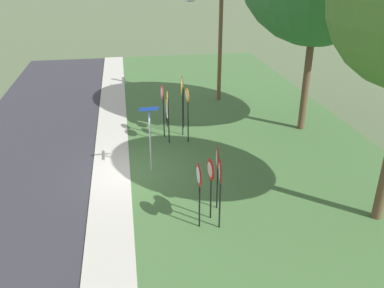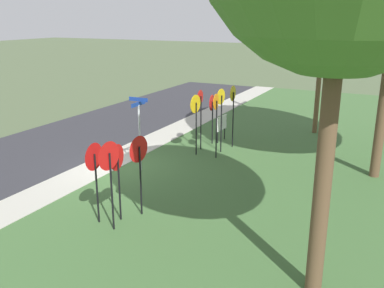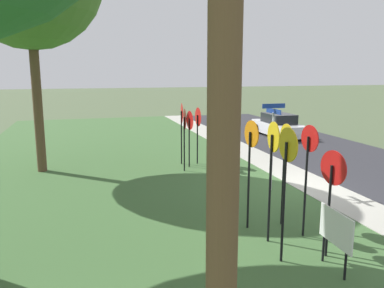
{
  "view_description": "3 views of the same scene",
  "coord_description": "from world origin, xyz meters",
  "px_view_note": "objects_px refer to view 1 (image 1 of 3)",
  "views": [
    {
      "loc": [
        15.6,
        0.07,
        8.57
      ],
      "look_at": [
        0.5,
        2.61,
        1.43
      ],
      "focal_mm": 38.19,
      "sensor_mm": 36.0,
      "label": 1
    },
    {
      "loc": [
        13.21,
        9.8,
        5.9
      ],
      "look_at": [
        0.27,
        3.34,
        1.53
      ],
      "focal_mm": 39.83,
      "sensor_mm": 36.0,
      "label": 2
    },
    {
      "loc": [
        -11.42,
        6.89,
        4.01
      ],
      "look_at": [
        0.62,
        3.5,
        1.63
      ],
      "focal_mm": 36.32,
      "sensor_mm": 36.0,
      "label": 3
    }
  ],
  "objects_px": {
    "stop_sign_far_right": "(187,104)",
    "street_name_post": "(150,134)",
    "stop_sign_near_left": "(163,98)",
    "yield_sign_far_left": "(210,175)",
    "yield_sign_near_left": "(199,180)",
    "yield_sign_far_right": "(217,163)",
    "yield_sign_near_right": "(220,177)",
    "stop_sign_center_tall": "(168,106)",
    "stop_sign_near_right": "(163,101)",
    "utility_pole": "(218,26)",
    "stop_sign_far_center": "(182,97)",
    "stop_sign_far_left": "(183,91)",
    "notice_board": "(167,110)"
  },
  "relations": [
    {
      "from": "stop_sign_near_left",
      "to": "notice_board",
      "type": "xyz_separation_m",
      "value": [
        -0.57,
        0.25,
        -0.87
      ]
    },
    {
      "from": "street_name_post",
      "to": "notice_board",
      "type": "bearing_deg",
      "value": 165.6
    },
    {
      "from": "stop_sign_near_right",
      "to": "stop_sign_far_left",
      "type": "distance_m",
      "value": 1.54
    },
    {
      "from": "stop_sign_near_left",
      "to": "stop_sign_far_left",
      "type": "distance_m",
      "value": 1.12
    },
    {
      "from": "stop_sign_far_center",
      "to": "yield_sign_near_right",
      "type": "bearing_deg",
      "value": 6.25
    },
    {
      "from": "street_name_post",
      "to": "yield_sign_far_left",
      "type": "bearing_deg",
      "value": 23.77
    },
    {
      "from": "stop_sign_far_center",
      "to": "yield_sign_near_right",
      "type": "distance_m",
      "value": 8.05
    },
    {
      "from": "yield_sign_near_right",
      "to": "yield_sign_far_right",
      "type": "height_order",
      "value": "yield_sign_near_right"
    },
    {
      "from": "stop_sign_far_center",
      "to": "yield_sign_far_right",
      "type": "relative_size",
      "value": 1.14
    },
    {
      "from": "stop_sign_far_left",
      "to": "yield_sign_near_right",
      "type": "bearing_deg",
      "value": -2.06
    },
    {
      "from": "stop_sign_near_left",
      "to": "yield_sign_far_right",
      "type": "distance_m",
      "value": 7.96
    },
    {
      "from": "stop_sign_far_right",
      "to": "notice_board",
      "type": "relative_size",
      "value": 2.22
    },
    {
      "from": "stop_sign_far_right",
      "to": "notice_board",
      "type": "xyz_separation_m",
      "value": [
        -2.46,
        -0.77,
        -1.16
      ]
    },
    {
      "from": "stop_sign_far_center",
      "to": "stop_sign_near_left",
      "type": "bearing_deg",
      "value": -133.4
    },
    {
      "from": "yield_sign_far_left",
      "to": "yield_sign_far_right",
      "type": "relative_size",
      "value": 0.94
    },
    {
      "from": "stop_sign_far_left",
      "to": "stop_sign_center_tall",
      "type": "xyz_separation_m",
      "value": [
        1.82,
        -0.99,
        -0.12
      ]
    },
    {
      "from": "stop_sign_far_right",
      "to": "stop_sign_center_tall",
      "type": "bearing_deg",
      "value": -96.15
    },
    {
      "from": "stop_sign_far_left",
      "to": "stop_sign_far_center",
      "type": "xyz_separation_m",
      "value": [
        0.97,
        -0.18,
        -0.01
      ]
    },
    {
      "from": "utility_pole",
      "to": "yield_sign_far_left",
      "type": "bearing_deg",
      "value": -13.76
    },
    {
      "from": "stop_sign_far_center",
      "to": "yield_sign_near_right",
      "type": "relative_size",
      "value": 1.09
    },
    {
      "from": "stop_sign_near_right",
      "to": "yield_sign_near_right",
      "type": "relative_size",
      "value": 1.04
    },
    {
      "from": "stop_sign_far_left",
      "to": "yield_sign_near_left",
      "type": "height_order",
      "value": "stop_sign_far_left"
    },
    {
      "from": "yield_sign_far_left",
      "to": "street_name_post",
      "type": "bearing_deg",
      "value": -161.55
    },
    {
      "from": "stop_sign_center_tall",
      "to": "utility_pole",
      "type": "distance_m",
      "value": 7.67
    },
    {
      "from": "yield_sign_near_right",
      "to": "utility_pole",
      "type": "bearing_deg",
      "value": 174.55
    },
    {
      "from": "yield_sign_near_left",
      "to": "yield_sign_near_right",
      "type": "bearing_deg",
      "value": 73.71
    },
    {
      "from": "street_name_post",
      "to": "stop_sign_near_left",
      "type": "bearing_deg",
      "value": 166.96
    },
    {
      "from": "stop_sign_near_left",
      "to": "street_name_post",
      "type": "distance_m",
      "value": 4.73
    },
    {
      "from": "street_name_post",
      "to": "yield_sign_near_right",
      "type": "bearing_deg",
      "value": 22.78
    },
    {
      "from": "stop_sign_center_tall",
      "to": "yield_sign_far_left",
      "type": "xyz_separation_m",
      "value": [
        6.6,
        0.7,
        -0.2
      ]
    },
    {
      "from": "stop_sign_near_right",
      "to": "utility_pole",
      "type": "bearing_deg",
      "value": 139.3
    },
    {
      "from": "stop_sign_near_left",
      "to": "stop_sign_far_left",
      "type": "height_order",
      "value": "stop_sign_far_left"
    },
    {
      "from": "yield_sign_far_right",
      "to": "stop_sign_near_left",
      "type": "bearing_deg",
      "value": -164.58
    },
    {
      "from": "yield_sign_near_right",
      "to": "stop_sign_far_right",
      "type": "bearing_deg",
      "value": -173.66
    },
    {
      "from": "yield_sign_near_left",
      "to": "street_name_post",
      "type": "xyz_separation_m",
      "value": [
        -4.27,
        -1.28,
        -0.09
      ]
    },
    {
      "from": "stop_sign_near_left",
      "to": "yield_sign_far_left",
      "type": "bearing_deg",
      "value": -2.15
    },
    {
      "from": "street_name_post",
      "to": "notice_board",
      "type": "relative_size",
      "value": 2.33
    },
    {
      "from": "stop_sign_far_left",
      "to": "yield_sign_far_right",
      "type": "distance_m",
      "value": 7.83
    },
    {
      "from": "stop_sign_far_right",
      "to": "yield_sign_near_left",
      "type": "distance_m",
      "value": 7.05
    },
    {
      "from": "stop_sign_far_left",
      "to": "yield_sign_near_right",
      "type": "xyz_separation_m",
      "value": [
        9.01,
        -0.11,
        -0.1
      ]
    },
    {
      "from": "stop_sign_far_center",
      "to": "street_name_post",
      "type": "height_order",
      "value": "street_name_post"
    },
    {
      "from": "yield_sign_near_right",
      "to": "notice_board",
      "type": "bearing_deg",
      "value": -168.94
    },
    {
      "from": "street_name_post",
      "to": "stop_sign_far_right",
      "type": "bearing_deg",
      "value": 142.72
    },
    {
      "from": "yield_sign_near_left",
      "to": "yield_sign_far_left",
      "type": "xyz_separation_m",
      "value": [
        -0.43,
        0.48,
        -0.08
      ]
    },
    {
      "from": "yield_sign_far_right",
      "to": "stop_sign_far_center",
      "type": "bearing_deg",
      "value": -170.64
    },
    {
      "from": "yield_sign_far_right",
      "to": "stop_sign_center_tall",
      "type": "bearing_deg",
      "value": -162.67
    },
    {
      "from": "utility_pole",
      "to": "notice_board",
      "type": "relative_size",
      "value": 6.85
    },
    {
      "from": "yield_sign_near_right",
      "to": "street_name_post",
      "type": "relative_size",
      "value": 0.9
    },
    {
      "from": "stop_sign_far_right",
      "to": "street_name_post",
      "type": "relative_size",
      "value": 0.95
    },
    {
      "from": "yield_sign_near_left",
      "to": "stop_sign_near_left",
      "type": "bearing_deg",
      "value": 179.77
    }
  ]
}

